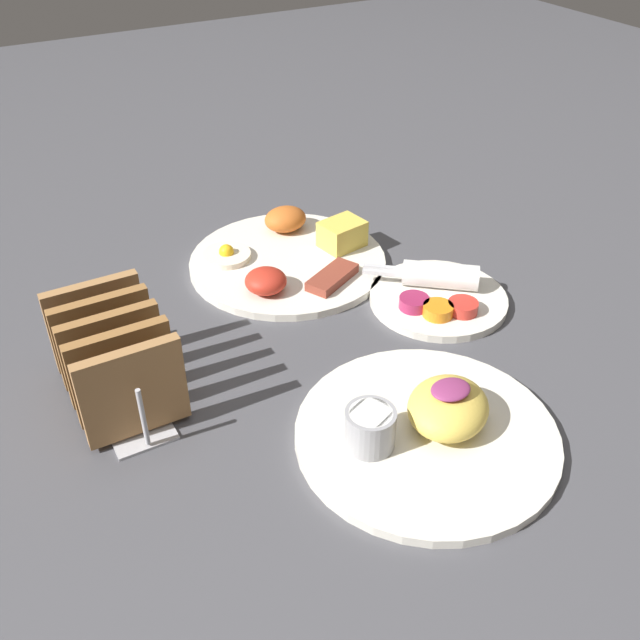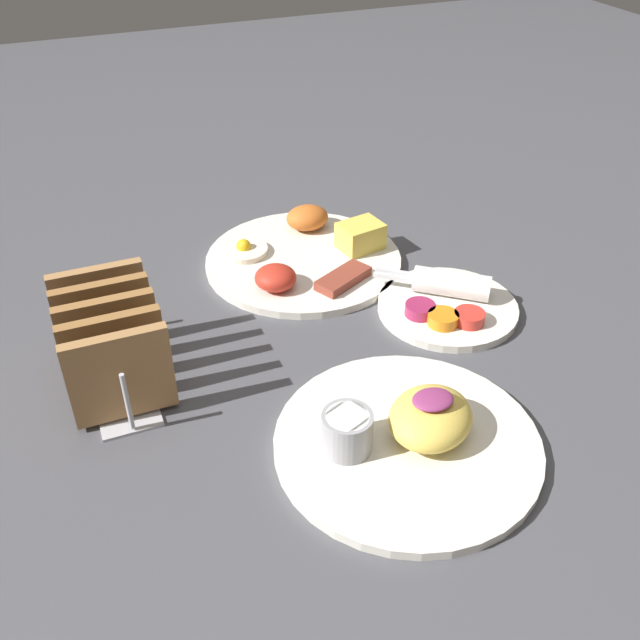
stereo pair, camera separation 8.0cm
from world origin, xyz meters
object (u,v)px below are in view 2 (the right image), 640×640
at_px(plate_foreground, 408,435).
at_px(plate_condiments, 448,303).
at_px(toast_rack, 111,343).
at_px(plate_breakfast, 306,255).

bearing_deg(plate_foreground, plate_condiments, 50.43).
relative_size(plate_foreground, toast_rack, 1.42).
bearing_deg(plate_condiments, plate_breakfast, 124.76).
distance_m(plate_condiments, toast_rack, 0.39).
xyz_separation_m(plate_condiments, toast_rack, (-0.39, 0.02, 0.04)).
height_order(plate_breakfast, plate_foreground, plate_foreground).
bearing_deg(toast_rack, plate_foreground, -40.45).
xyz_separation_m(plate_foreground, toast_rack, (-0.24, 0.20, 0.03)).
bearing_deg(plate_condiments, plate_foreground, -129.57).
distance_m(plate_breakfast, plate_foreground, 0.35).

